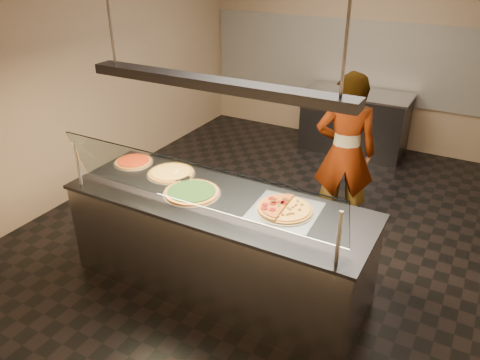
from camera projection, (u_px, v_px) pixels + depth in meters
The scene contains 19 objects.
ground at pixel (272, 224), 5.46m from camera, with size 5.00×6.00×0.02m, color black.
wall_back at pixel (360, 47), 7.11m from camera, with size 5.00×0.02×3.00m, color #90785C.
wall_front at pixel (31, 249), 2.43m from camera, with size 5.00×0.02×3.00m, color #90785C.
wall_left at pixel (95, 69), 5.86m from camera, with size 0.02×6.00×3.00m, color #90785C.
tile_band at pixel (358, 60), 7.18m from camera, with size 4.90×0.02×1.20m, color silver.
serving_counter at pixel (218, 244), 4.27m from camera, with size 2.75×0.94×0.93m.
sneeze_guard at pixel (193, 185), 3.66m from camera, with size 2.51×0.18×0.54m.
perforated_tray at pixel (285, 210), 3.88m from camera, with size 0.58×0.58×0.01m.
half_pizza_pepperoni at pixel (273, 204), 3.91m from camera, with size 0.25×0.47×0.05m.
half_pizza_sausage at pixel (297, 212), 3.82m from camera, with size 0.25×0.47×0.04m.
pizza_spinach at pixel (192, 192), 4.14m from camera, with size 0.52×0.52×0.03m.
pizza_cheese at pixel (171, 172), 4.50m from camera, with size 0.46×0.46×0.03m.
pizza_tomato at pixel (134, 161), 4.73m from camera, with size 0.39×0.39×0.03m.
pizza_spatula at pixel (179, 175), 4.42m from camera, with size 0.24×0.21×0.02m.
prep_table at pixel (354, 122), 7.16m from camera, with size 1.57×0.74×0.93m.
worker at pixel (345, 153), 5.04m from camera, with size 0.65×0.43×1.79m, color #2E2D35.
heat_lamp_housing at pixel (214, 84), 3.59m from camera, with size 2.30×0.18×0.08m, color #2D2D31.
lamp_rod_left at pixel (108, 1), 3.78m from camera, with size 0.02×0.02×1.01m, color #B7B7BC.
lamp_rod_right at pixel (348, 19), 2.91m from camera, with size 0.02×0.02×1.01m, color #B7B7BC.
Camera 1 is at (1.92, -4.23, 2.92)m, focal length 35.00 mm.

